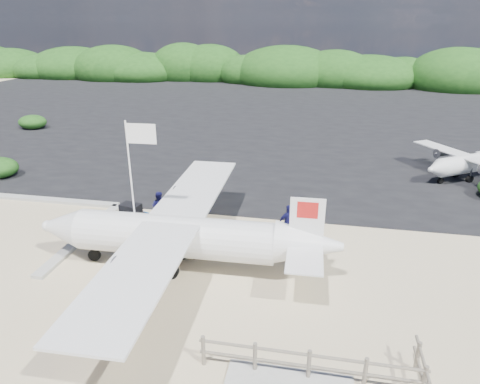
{
  "coord_description": "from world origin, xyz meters",
  "views": [
    {
      "loc": [
        5.85,
        -14.28,
        9.33
      ],
      "look_at": [
        2.25,
        4.57,
        1.54
      ],
      "focal_mm": 32.0,
      "sensor_mm": 36.0,
      "label": 1
    }
  ],
  "objects": [
    {
      "name": "ground",
      "position": [
        0.0,
        0.0,
        0.0
      ],
      "size": [
        160.0,
        160.0,
        0.0
      ],
      "primitive_type": "plane",
      "color": "beige"
    },
    {
      "name": "asphalt_apron",
      "position": [
        0.0,
        30.0,
        0.0
      ],
      "size": [
        90.0,
        50.0,
        0.04
      ],
      "primitive_type": null,
      "color": "#B2B2B2",
      "rests_on": "ground"
    },
    {
      "name": "vegetation_band",
      "position": [
        0.0,
        55.0,
        0.0
      ],
      "size": [
        124.0,
        8.0,
        4.4
      ],
      "primitive_type": null,
      "color": "#B2B2B2",
      "rests_on": "ground"
    },
    {
      "name": "fence",
      "position": [
        6.0,
        -5.0,
        0.0
      ],
      "size": [
        6.4,
        2.0,
        1.1
      ],
      "primitive_type": null,
      "color": "#B2B2B2",
      "rests_on": "ground"
    },
    {
      "name": "baggage_cart",
      "position": [
        -1.64,
        1.62,
        0.0
      ],
      "size": [
        3.11,
        2.41,
        1.37
      ],
      "primitive_type": null,
      "rotation": [
        0.0,
        0.0,
        -0.35
      ],
      "color": "blue",
      "rests_on": "ground"
    },
    {
      "name": "flagpole",
      "position": [
        -1.31,
        0.35,
        0.0
      ],
      "size": [
        1.18,
        0.52,
        5.83
      ],
      "primitive_type": null,
      "rotation": [
        0.0,
        0.0,
        0.03
      ],
      "color": "white",
      "rests_on": "ground"
    },
    {
      "name": "signboard",
      "position": [
        0.28,
        0.73,
        0.0
      ],
      "size": [
        1.78,
        0.46,
        1.46
      ],
      "primitive_type": null,
      "rotation": [
        0.0,
        0.0,
        -0.17
      ],
      "color": "#4C2B15",
      "rests_on": "ground"
    },
    {
      "name": "crew_a",
      "position": [
        0.3,
        5.38,
        0.93
      ],
      "size": [
        0.69,
        0.45,
        1.87
      ],
      "primitive_type": "imported",
      "rotation": [
        0.0,
        0.0,
        3.15
      ],
      "color": "#15144D",
      "rests_on": "ground"
    },
    {
      "name": "crew_b",
      "position": [
        -1.63,
        3.73,
        0.8
      ],
      "size": [
        0.86,
        0.71,
        1.6
      ],
      "primitive_type": "imported",
      "rotation": [
        0.0,
        0.0,
        3.0
      ],
      "color": "#15144D",
      "rests_on": "ground"
    },
    {
      "name": "crew_c",
      "position": [
        4.77,
        3.02,
        0.86
      ],
      "size": [
        1.09,
        0.76,
        1.72
      ],
      "primitive_type": "imported",
      "rotation": [
        0.0,
        0.0,
        3.52
      ],
      "color": "#15144D",
      "rests_on": "ground"
    },
    {
      "name": "aircraft_large",
      "position": [
        9.02,
        25.31,
        0.0
      ],
      "size": [
        14.75,
        14.75,
        4.33
      ],
      "primitive_type": null,
      "rotation": [
        0.0,
        0.0,
        3.16
      ],
      "color": "#B2B2B2",
      "rests_on": "ground"
    },
    {
      "name": "aircraft_small",
      "position": [
        -14.39,
        31.4,
        0.0
      ],
      "size": [
        8.9,
        8.9,
        2.32
      ],
      "primitive_type": null,
      "rotation": [
        0.0,
        0.0,
        3.72
      ],
      "color": "#B2B2B2",
      "rests_on": "ground"
    }
  ]
}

